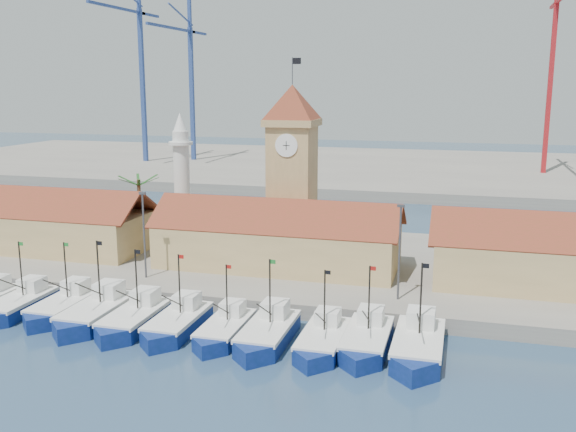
% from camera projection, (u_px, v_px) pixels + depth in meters
% --- Properties ---
extents(ground, '(400.00, 400.00, 0.00)m').
position_uv_depth(ground, '(210.00, 348.00, 52.59)').
color(ground, '#1D3A4E').
rests_on(ground, ground).
extents(quay, '(140.00, 32.00, 1.50)m').
position_uv_depth(quay, '(288.00, 262.00, 75.10)').
color(quay, gray).
rests_on(quay, ground).
extents(terminal, '(240.00, 80.00, 2.00)m').
position_uv_depth(terminal, '(381.00, 169.00, 156.26)').
color(terminal, gray).
rests_on(terminal, ground).
extents(boat_1, '(3.45, 9.46, 7.16)m').
position_uv_depth(boat_1, '(18.00, 306.00, 60.42)').
color(boat_1, navy).
rests_on(boat_1, ground).
extents(boat_2, '(3.50, 9.58, 7.25)m').
position_uv_depth(boat_2, '(63.00, 308.00, 59.82)').
color(boat_2, navy).
rests_on(boat_2, ground).
extents(boat_3, '(3.80, 10.41, 7.88)m').
position_uv_depth(boat_3, '(95.00, 314.00, 57.96)').
color(boat_3, navy).
rests_on(boat_3, ground).
extents(boat_4, '(3.58, 9.80, 7.41)m').
position_uv_depth(boat_4, '(133.00, 320.00, 56.62)').
color(boat_4, navy).
rests_on(boat_4, ground).
extents(boat_5, '(3.49, 9.56, 7.23)m').
position_uv_depth(boat_5, '(176.00, 325.00, 55.66)').
color(boat_5, navy).
rests_on(boat_5, ground).
extents(boat_6, '(3.23, 8.84, 6.69)m').
position_uv_depth(boat_6, '(224.00, 331.00, 54.38)').
color(boat_6, navy).
rests_on(boat_6, ground).
extents(boat_7, '(3.61, 9.88, 7.48)m').
position_uv_depth(boat_7, '(267.00, 335.00, 53.28)').
color(boat_7, navy).
rests_on(boat_7, ground).
extents(boat_8, '(3.35, 9.18, 6.95)m').
position_uv_depth(boat_8, '(322.00, 342.00, 51.95)').
color(boat_8, navy).
rests_on(boat_8, ground).
extents(boat_9, '(3.52, 9.65, 7.30)m').
position_uv_depth(boat_9, '(366.00, 342.00, 51.94)').
color(boat_9, navy).
rests_on(boat_9, ground).
extents(boat_10, '(3.84, 10.51, 7.95)m').
position_uv_depth(boat_10, '(418.00, 348.00, 50.57)').
color(boat_10, navy).
rests_on(boat_10, ground).
extents(hall_left, '(31.20, 10.13, 7.61)m').
position_uv_depth(hall_left, '(29.00, 227.00, 78.98)').
color(hall_left, tan).
rests_on(hall_left, quay).
extents(hall_center, '(27.04, 10.13, 7.61)m').
position_uv_depth(hall_center, '(278.00, 244.00, 70.67)').
color(hall_center, tan).
rests_on(hall_center, quay).
extents(clock_tower, '(5.80, 5.80, 22.70)m').
position_uv_depth(clock_tower, '(292.00, 165.00, 74.72)').
color(clock_tower, tan).
rests_on(clock_tower, quay).
extents(minaret, '(3.00, 3.00, 16.30)m').
position_uv_depth(minaret, '(182.00, 177.00, 80.96)').
color(minaret, silver).
rests_on(minaret, quay).
extents(palm_tree, '(5.60, 5.03, 8.39)m').
position_uv_depth(palm_tree, '(140.00, 205.00, 81.08)').
color(palm_tree, brown).
rests_on(palm_tree, quay).
extents(lamp_posts, '(80.70, 0.25, 9.03)m').
position_uv_depth(lamp_posts, '(260.00, 238.00, 62.48)').
color(lamp_posts, '#3F3F44').
rests_on(lamp_posts, quay).
extents(crane_blue_far, '(1.00, 32.68, 44.36)m').
position_uv_depth(crane_blue_far, '(139.00, 62.00, 157.63)').
color(crane_blue_far, '#2C4587').
rests_on(crane_blue_far, terminal).
extents(crane_blue_near, '(1.00, 32.91, 40.19)m').
position_uv_depth(crane_blue_near, '(189.00, 72.00, 160.86)').
color(crane_blue_near, '#2C4587').
rests_on(crane_blue_near, terminal).
extents(crane_red_right, '(1.00, 35.14, 44.08)m').
position_uv_depth(crane_red_right, '(553.00, 58.00, 135.29)').
color(crane_red_right, '#AD1A20').
rests_on(crane_red_right, terminal).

